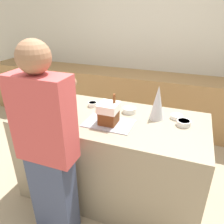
{
  "coord_description": "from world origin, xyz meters",
  "views": [
    {
      "loc": [
        0.66,
        -1.72,
        1.86
      ],
      "look_at": [
        0.01,
        0.0,
        0.98
      ],
      "focal_mm": 35.0,
      "sensor_mm": 36.0,
      "label": 1
    }
  ],
  "objects_px": {
    "candy_bowl_beside_tree": "(93,104)",
    "gingerbread_house": "(109,113)",
    "candy_bowl_far_left": "(184,123)",
    "person": "(48,151)",
    "candy_bowl_near_tray_right": "(129,110)",
    "cookbook": "(49,103)",
    "baking_tray": "(109,123)",
    "decorative_tree": "(158,103)",
    "candy_bowl_center_rear": "(177,117)"
  },
  "relations": [
    {
      "from": "candy_bowl_near_tray_right",
      "to": "cookbook",
      "type": "distance_m",
      "value": 0.87
    },
    {
      "from": "candy_bowl_far_left",
      "to": "person",
      "type": "relative_size",
      "value": 0.07
    },
    {
      "from": "baking_tray",
      "to": "candy_bowl_far_left",
      "type": "xyz_separation_m",
      "value": [
        0.63,
        0.2,
        0.02
      ]
    },
    {
      "from": "cookbook",
      "to": "person",
      "type": "relative_size",
      "value": 0.12
    },
    {
      "from": "gingerbread_house",
      "to": "decorative_tree",
      "type": "distance_m",
      "value": 0.46
    },
    {
      "from": "gingerbread_house",
      "to": "candy_bowl_far_left",
      "type": "bearing_deg",
      "value": 17.67
    },
    {
      "from": "candy_bowl_near_tray_right",
      "to": "person",
      "type": "distance_m",
      "value": 0.88
    },
    {
      "from": "decorative_tree",
      "to": "candy_bowl_beside_tree",
      "type": "xyz_separation_m",
      "value": [
        -0.68,
        0.05,
        -0.14
      ]
    },
    {
      "from": "candy_bowl_far_left",
      "to": "candy_bowl_near_tray_right",
      "type": "bearing_deg",
      "value": 170.8
    },
    {
      "from": "gingerbread_house",
      "to": "candy_bowl_near_tray_right",
      "type": "bearing_deg",
      "value": 69.35
    },
    {
      "from": "candy_bowl_beside_tree",
      "to": "cookbook",
      "type": "distance_m",
      "value": 0.47
    },
    {
      "from": "decorative_tree",
      "to": "candy_bowl_center_rear",
      "type": "relative_size",
      "value": 2.9
    },
    {
      "from": "candy_bowl_near_tray_right",
      "to": "candy_bowl_beside_tree",
      "type": "xyz_separation_m",
      "value": [
        -0.41,
        0.01,
        -0.0
      ]
    },
    {
      "from": "candy_bowl_near_tray_right",
      "to": "candy_bowl_far_left",
      "type": "xyz_separation_m",
      "value": [
        0.52,
        -0.08,
        -0.0
      ]
    },
    {
      "from": "baking_tray",
      "to": "candy_bowl_far_left",
      "type": "bearing_deg",
      "value": 17.68
    },
    {
      "from": "gingerbread_house",
      "to": "person",
      "type": "height_order",
      "value": "person"
    },
    {
      "from": "candy_bowl_far_left",
      "to": "person",
      "type": "xyz_separation_m",
      "value": [
        -0.93,
        -0.7,
        -0.07
      ]
    },
    {
      "from": "baking_tray",
      "to": "person",
      "type": "xyz_separation_m",
      "value": [
        -0.3,
        -0.49,
        -0.05
      ]
    },
    {
      "from": "candy_bowl_beside_tree",
      "to": "cookbook",
      "type": "height_order",
      "value": "candy_bowl_beside_tree"
    },
    {
      "from": "candy_bowl_beside_tree",
      "to": "candy_bowl_far_left",
      "type": "height_order",
      "value": "candy_bowl_far_left"
    },
    {
      "from": "gingerbread_house",
      "to": "candy_bowl_near_tray_right",
      "type": "xyz_separation_m",
      "value": [
        0.11,
        0.29,
        -0.08
      ]
    },
    {
      "from": "decorative_tree",
      "to": "cookbook",
      "type": "bearing_deg",
      "value": -176.44
    },
    {
      "from": "candy_bowl_center_rear",
      "to": "decorative_tree",
      "type": "bearing_deg",
      "value": -159.31
    },
    {
      "from": "person",
      "to": "decorative_tree",
      "type": "bearing_deg",
      "value": 47.5
    },
    {
      "from": "gingerbread_house",
      "to": "candy_bowl_far_left",
      "type": "xyz_separation_m",
      "value": [
        0.63,
        0.2,
        -0.08
      ]
    },
    {
      "from": "cookbook",
      "to": "person",
      "type": "distance_m",
      "value": 0.81
    },
    {
      "from": "candy_bowl_center_rear",
      "to": "candy_bowl_beside_tree",
      "type": "relative_size",
      "value": 1.2
    },
    {
      "from": "cookbook",
      "to": "person",
      "type": "xyz_separation_m",
      "value": [
        0.46,
        -0.67,
        -0.05
      ]
    },
    {
      "from": "candy_bowl_near_tray_right",
      "to": "candy_bowl_far_left",
      "type": "height_order",
      "value": "candy_bowl_near_tray_right"
    },
    {
      "from": "baking_tray",
      "to": "candy_bowl_near_tray_right",
      "type": "relative_size",
      "value": 3.34
    },
    {
      "from": "candy_bowl_beside_tree",
      "to": "gingerbread_house",
      "type": "bearing_deg",
      "value": -44.73
    },
    {
      "from": "candy_bowl_far_left",
      "to": "person",
      "type": "distance_m",
      "value": 1.16
    },
    {
      "from": "gingerbread_house",
      "to": "decorative_tree",
      "type": "relative_size",
      "value": 0.84
    },
    {
      "from": "cookbook",
      "to": "baking_tray",
      "type": "bearing_deg",
      "value": -13.24
    },
    {
      "from": "candy_bowl_beside_tree",
      "to": "person",
      "type": "xyz_separation_m",
      "value": [
        -0.0,
        -0.79,
        -0.07
      ]
    },
    {
      "from": "decorative_tree",
      "to": "candy_bowl_far_left",
      "type": "bearing_deg",
      "value": -10.85
    },
    {
      "from": "candy_bowl_center_rear",
      "to": "candy_bowl_far_left",
      "type": "bearing_deg",
      "value": -58.66
    },
    {
      "from": "baking_tray",
      "to": "gingerbread_house",
      "type": "xyz_separation_m",
      "value": [
        0.0,
        0.0,
        0.1
      ]
    },
    {
      "from": "candy_bowl_center_rear",
      "to": "baking_tray",
      "type": "bearing_deg",
      "value": -150.54
    },
    {
      "from": "candy_bowl_near_tray_right",
      "to": "candy_bowl_far_left",
      "type": "bearing_deg",
      "value": -9.2
    },
    {
      "from": "candy_bowl_near_tray_right",
      "to": "cookbook",
      "type": "bearing_deg",
      "value": -172.9
    },
    {
      "from": "candy_bowl_center_rear",
      "to": "candy_bowl_near_tray_right",
      "type": "distance_m",
      "value": 0.45
    },
    {
      "from": "candy_bowl_center_rear",
      "to": "cookbook",
      "type": "bearing_deg",
      "value": -174.0
    },
    {
      "from": "gingerbread_house",
      "to": "cookbook",
      "type": "relative_size",
      "value": 1.3
    },
    {
      "from": "gingerbread_house",
      "to": "decorative_tree",
      "type": "height_order",
      "value": "decorative_tree"
    },
    {
      "from": "candy_bowl_beside_tree",
      "to": "cookbook",
      "type": "bearing_deg",
      "value": -165.58
    },
    {
      "from": "candy_bowl_far_left",
      "to": "person",
      "type": "height_order",
      "value": "person"
    },
    {
      "from": "baking_tray",
      "to": "decorative_tree",
      "type": "height_order",
      "value": "decorative_tree"
    },
    {
      "from": "gingerbread_house",
      "to": "candy_bowl_near_tray_right",
      "type": "relative_size",
      "value": 2.07
    },
    {
      "from": "decorative_tree",
      "to": "candy_bowl_near_tray_right",
      "type": "bearing_deg",
      "value": 172.31
    }
  ]
}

